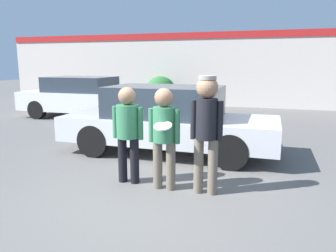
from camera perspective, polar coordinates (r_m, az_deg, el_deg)
name	(u,v)px	position (r m, az deg, el deg)	size (l,w,h in m)	color
ground_plane	(161,191)	(5.26, -1.16, -11.31)	(56.00, 56.00, 0.00)	#5B5956
storefront_building	(236,69)	(15.35, 11.84, 9.69)	(24.00, 0.22, 3.38)	beige
person_left	(128,127)	(5.43, -7.02, -0.14)	(0.54, 0.37, 1.61)	black
person_middle_with_frisbee	(164,131)	(5.10, -0.68, -0.81)	(0.51, 0.56, 1.62)	#665B4C
person_right	(207,124)	(4.92, 6.72, 0.42)	(0.49, 0.32, 1.81)	#665B4C
parked_car_near	(168,120)	(7.27, -0.03, 1.10)	(4.70, 1.80, 1.49)	silver
parked_car_far	(83,97)	(12.56, -14.61, 4.94)	(4.51, 1.96, 1.49)	silver
shrub	(161,91)	(15.25, -1.31, 6.07)	(1.40, 1.40, 1.40)	#2D6B33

